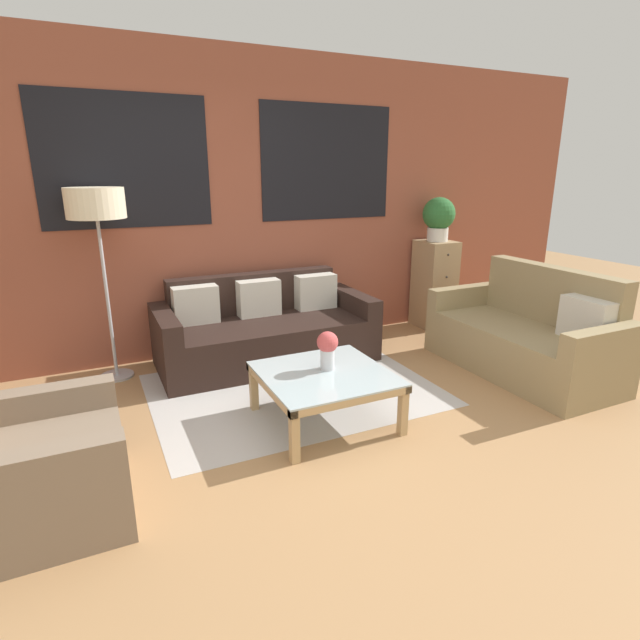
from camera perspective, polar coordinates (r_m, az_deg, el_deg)
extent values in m
plane|color=#AD7F51|center=(3.17, 4.56, -16.40)|extent=(16.00, 16.00, 0.00)
cube|color=brown|center=(4.93, -9.61, 12.68)|extent=(8.40, 0.08, 2.80)
cube|color=black|center=(4.70, -21.37, 16.51)|extent=(1.40, 0.01, 1.10)
cube|color=black|center=(5.22, 0.87, 17.52)|extent=(1.40, 0.01, 1.10)
cube|color=#BCB7B2|center=(4.15, -3.09, -7.91)|extent=(2.23, 1.69, 0.00)
cube|color=black|center=(4.61, -5.73, -2.71)|extent=(1.65, 0.72, 0.40)
cube|color=black|center=(4.95, -7.52, 0.91)|extent=(1.65, 0.16, 0.78)
cube|color=black|center=(4.46, -17.12, -2.87)|extent=(0.16, 0.88, 0.58)
cube|color=black|center=(5.01, 3.70, 0.01)|extent=(0.16, 0.88, 0.58)
cube|color=beige|center=(4.62, -14.01, 1.68)|extent=(0.40, 0.16, 0.34)
cube|color=beige|center=(4.76, -7.01, 2.52)|extent=(0.40, 0.16, 0.34)
cube|color=beige|center=(4.97, -0.50, 3.26)|extent=(0.40, 0.16, 0.34)
cube|color=#99845B|center=(4.72, 21.17, -3.24)|extent=(0.64, 1.39, 0.42)
cube|color=#99845B|center=(4.93, 24.70, 0.26)|extent=(0.16, 1.39, 0.92)
cube|color=#99845B|center=(5.26, 15.96, 0.42)|extent=(0.80, 0.14, 0.62)
cube|color=#99845B|center=(4.30, 29.34, -4.80)|extent=(0.80, 0.14, 0.62)
cube|color=beige|center=(4.50, 28.10, 0.05)|extent=(0.16, 0.40, 0.34)
cube|color=#84705B|center=(3.05, -27.48, -15.52)|extent=(0.64, 0.59, 0.40)
cube|color=#84705B|center=(2.71, -29.64, -18.16)|extent=(0.80, 0.14, 0.56)
cube|color=#84705B|center=(3.34, -28.93, -11.31)|extent=(0.80, 0.14, 0.56)
cube|color=silver|center=(3.50, 0.53, -6.10)|extent=(0.87, 0.87, 0.01)
cube|color=tan|center=(3.19, 3.78, -9.19)|extent=(0.87, 0.05, 0.05)
cube|color=tan|center=(3.86, -2.12, -4.39)|extent=(0.87, 0.05, 0.05)
cube|color=tan|center=(3.37, -5.78, -7.71)|extent=(0.05, 0.87, 0.05)
cube|color=tan|center=(3.70, 6.26, -5.46)|extent=(0.05, 0.87, 0.05)
cube|color=tan|center=(3.12, -2.94, -13.07)|extent=(0.06, 0.05, 0.36)
cube|color=tan|center=(3.46, 9.46, -10.12)|extent=(0.06, 0.05, 0.36)
cube|color=tan|center=(3.78, -7.58, -7.57)|extent=(0.06, 0.06, 0.36)
cube|color=tan|center=(4.07, 3.12, -5.65)|extent=(0.06, 0.06, 0.36)
cylinder|color=#B2B2B7|center=(4.73, -22.17, -5.89)|extent=(0.28, 0.28, 0.02)
cylinder|color=#B2B2B7|center=(4.53, -23.11, 2.11)|extent=(0.03, 0.03, 1.34)
cylinder|color=beige|center=(4.41, -24.30, 12.10)|extent=(0.45, 0.45, 0.24)
cube|color=tan|center=(5.82, 12.91, 4.01)|extent=(0.37, 0.41, 0.98)
sphere|color=#38332D|center=(5.59, 14.46, 7.23)|extent=(0.02, 0.02, 0.02)
sphere|color=#38332D|center=(5.63, 14.28, 4.78)|extent=(0.02, 0.02, 0.02)
sphere|color=#38332D|center=(5.69, 14.11, 2.37)|extent=(0.02, 0.02, 0.02)
sphere|color=#38332D|center=(5.75, 13.94, 0.01)|extent=(0.02, 0.02, 0.02)
cylinder|color=silver|center=(5.72, 13.28, 9.51)|extent=(0.23, 0.23, 0.15)
sphere|color=#2D6B33|center=(5.70, 13.43, 11.74)|extent=(0.35, 0.35, 0.35)
cylinder|color=silver|center=(3.53, 0.85, -4.50)|extent=(0.10, 0.10, 0.15)
sphere|color=#CC4C4C|center=(3.49, 0.86, -2.54)|extent=(0.15, 0.15, 0.15)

